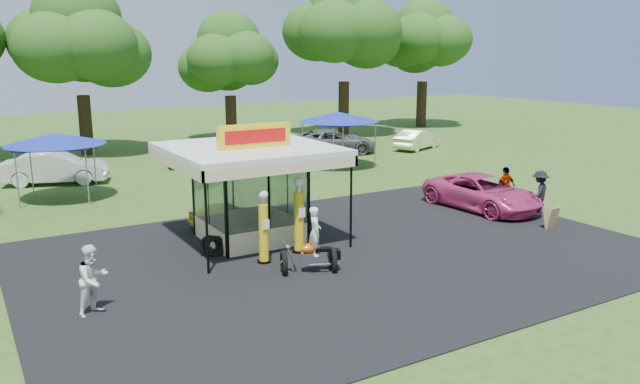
{
  "coord_description": "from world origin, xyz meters",
  "views": [
    {
      "loc": [
        -10.74,
        -14.45,
        6.51
      ],
      "look_at": [
        0.26,
        4.0,
        1.69
      ],
      "focal_mm": 35.0,
      "sensor_mm": 36.0,
      "label": 1
    }
  ],
  "objects_px": {
    "bg_car_a": "(55,168)",
    "tent_west": "(55,139)",
    "spectator_east_a": "(540,193)",
    "pink_sedan": "(483,193)",
    "bg_car_e": "(417,139)",
    "gas_station_kiosk": "(250,191)",
    "kiosk_car": "(226,214)",
    "spectator_west": "(93,280)",
    "gas_pump_right": "(299,217)",
    "motorcycle": "(313,246)",
    "bg_car_c": "(211,152)",
    "spectator_east_b": "(506,187)",
    "gas_pump_left": "(264,228)",
    "a_frame_sign": "(551,218)",
    "tent_east": "(339,117)",
    "bg_car_d": "(333,141)"
  },
  "relations": [
    {
      "from": "kiosk_car",
      "to": "spectator_west",
      "type": "xyz_separation_m",
      "value": [
        -6.06,
        -5.96,
        0.43
      ]
    },
    {
      "from": "gas_pump_left",
      "to": "spectator_west",
      "type": "xyz_separation_m",
      "value": [
        -5.39,
        -1.29,
        -0.23
      ]
    },
    {
      "from": "bg_car_a",
      "to": "tent_west",
      "type": "height_order",
      "value": "tent_west"
    },
    {
      "from": "gas_pump_left",
      "to": "pink_sedan",
      "type": "height_order",
      "value": "gas_pump_left"
    },
    {
      "from": "spectator_east_b",
      "to": "pink_sedan",
      "type": "bearing_deg",
      "value": -10.07
    },
    {
      "from": "spectator_east_b",
      "to": "gas_pump_right",
      "type": "bearing_deg",
      "value": 6.85
    },
    {
      "from": "gas_pump_right",
      "to": "spectator_east_a",
      "type": "xyz_separation_m",
      "value": [
        10.89,
        -0.62,
        -0.32
      ]
    },
    {
      "from": "motorcycle",
      "to": "tent_east",
      "type": "height_order",
      "value": "tent_east"
    },
    {
      "from": "gas_pump_left",
      "to": "tent_east",
      "type": "relative_size",
      "value": 0.52
    },
    {
      "from": "pink_sedan",
      "to": "bg_car_e",
      "type": "distance_m",
      "value": 16.81
    },
    {
      "from": "spectator_west",
      "to": "bg_car_c",
      "type": "xyz_separation_m",
      "value": [
        10.24,
        18.44,
        -0.05
      ]
    },
    {
      "from": "motorcycle",
      "to": "bg_car_c",
      "type": "height_order",
      "value": "motorcycle"
    },
    {
      "from": "bg_car_d",
      "to": "tent_east",
      "type": "bearing_deg",
      "value": 170.6
    },
    {
      "from": "spectator_east_a",
      "to": "pink_sedan",
      "type": "bearing_deg",
      "value": -75.94
    },
    {
      "from": "spectator_east_b",
      "to": "bg_car_a",
      "type": "relative_size",
      "value": 0.35
    },
    {
      "from": "gas_station_kiosk",
      "to": "spectator_east_a",
      "type": "distance_m",
      "value": 12.03
    },
    {
      "from": "tent_west",
      "to": "tent_east",
      "type": "bearing_deg",
      "value": 1.36
    },
    {
      "from": "spectator_west",
      "to": "bg_car_c",
      "type": "relative_size",
      "value": 0.36
    },
    {
      "from": "bg_car_e",
      "to": "tent_west",
      "type": "relative_size",
      "value": 0.96
    },
    {
      "from": "gas_pump_left",
      "to": "motorcycle",
      "type": "height_order",
      "value": "gas_pump_left"
    },
    {
      "from": "gas_pump_left",
      "to": "motorcycle",
      "type": "relative_size",
      "value": 1.12
    },
    {
      "from": "pink_sedan",
      "to": "tent_west",
      "type": "bearing_deg",
      "value": 140.81
    },
    {
      "from": "kiosk_car",
      "to": "tent_west",
      "type": "bearing_deg",
      "value": 30.9
    },
    {
      "from": "gas_pump_right",
      "to": "a_frame_sign",
      "type": "xyz_separation_m",
      "value": [
        9.47,
        -2.38,
        -0.8
      ]
    },
    {
      "from": "tent_west",
      "to": "gas_station_kiosk",
      "type": "bearing_deg",
      "value": -64.89
    },
    {
      "from": "gas_station_kiosk",
      "to": "gas_pump_right",
      "type": "bearing_deg",
      "value": -69.35
    },
    {
      "from": "pink_sedan",
      "to": "bg_car_c",
      "type": "xyz_separation_m",
      "value": [
        -6.1,
        15.62,
        0.13
      ]
    },
    {
      "from": "motorcycle",
      "to": "spectator_east_a",
      "type": "bearing_deg",
      "value": 27.15
    },
    {
      "from": "gas_pump_right",
      "to": "kiosk_car",
      "type": "bearing_deg",
      "value": 100.43
    },
    {
      "from": "gas_pump_left",
      "to": "gas_pump_right",
      "type": "distance_m",
      "value": 1.5
    },
    {
      "from": "gas_pump_right",
      "to": "tent_west",
      "type": "bearing_deg",
      "value": 114.37
    },
    {
      "from": "spectator_east_b",
      "to": "bg_car_c",
      "type": "bearing_deg",
      "value": -63.75
    },
    {
      "from": "motorcycle",
      "to": "a_frame_sign",
      "type": "bearing_deg",
      "value": 18.02
    },
    {
      "from": "bg_car_a",
      "to": "bg_car_d",
      "type": "distance_m",
      "value": 17.22
    },
    {
      "from": "tent_east",
      "to": "gas_pump_left",
      "type": "bearing_deg",
      "value": -130.36
    },
    {
      "from": "a_frame_sign",
      "to": "bg_car_c",
      "type": "distance_m",
      "value": 20.11
    },
    {
      "from": "tent_west",
      "to": "spectator_west",
      "type": "bearing_deg",
      "value": -95.29
    },
    {
      "from": "spectator_east_b",
      "to": "spectator_east_a",
      "type": "bearing_deg",
      "value": 102.42
    },
    {
      "from": "gas_station_kiosk",
      "to": "tent_west",
      "type": "height_order",
      "value": "gas_station_kiosk"
    },
    {
      "from": "a_frame_sign",
      "to": "pink_sedan",
      "type": "xyz_separation_m",
      "value": [
        0.03,
        3.55,
        0.3
      ]
    },
    {
      "from": "bg_car_e",
      "to": "spectator_west",
      "type": "bearing_deg",
      "value": 102.23
    },
    {
      "from": "spectator_east_a",
      "to": "spectator_east_b",
      "type": "height_order",
      "value": "spectator_east_a"
    },
    {
      "from": "motorcycle",
      "to": "bg_car_e",
      "type": "bearing_deg",
      "value": 64.4
    },
    {
      "from": "motorcycle",
      "to": "bg_car_e",
      "type": "relative_size",
      "value": 0.51
    },
    {
      "from": "bg_car_e",
      "to": "tent_east",
      "type": "height_order",
      "value": "tent_east"
    },
    {
      "from": "gas_pump_right",
      "to": "spectator_east_a",
      "type": "distance_m",
      "value": 10.91
    },
    {
      "from": "motorcycle",
      "to": "bg_car_d",
      "type": "relative_size",
      "value": 0.37
    },
    {
      "from": "bg_car_a",
      "to": "tent_west",
      "type": "xyz_separation_m",
      "value": [
        -0.4,
        -3.79,
        1.91
      ]
    },
    {
      "from": "pink_sedan",
      "to": "bg_car_e",
      "type": "height_order",
      "value": "pink_sedan"
    },
    {
      "from": "gas_pump_right",
      "to": "gas_pump_left",
      "type": "bearing_deg",
      "value": -166.32
    }
  ]
}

